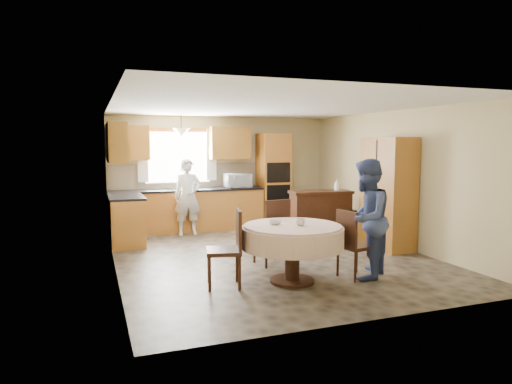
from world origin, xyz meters
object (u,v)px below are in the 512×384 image
object	(u,v)px
sideboard	(320,215)
chair_back	(274,229)
dining_table	(292,238)
oven_tower	(273,180)
person_dining	(366,219)
chair_left	(230,244)
person_sink	(188,197)
chair_right	(352,241)
cupboard	(388,193)

from	to	relation	value
sideboard	chair_back	bearing A→B (deg)	-129.49
dining_table	chair_back	xyz separation A→B (m)	(0.09, 0.90, -0.04)
oven_tower	person_dining	bearing A→B (deg)	-94.65
chair_left	sideboard	bearing A→B (deg)	145.69
chair_left	person_dining	bearing A→B (deg)	94.81
oven_tower	person_sink	world-z (taller)	oven_tower
chair_back	person_dining	xyz separation A→B (m)	(0.96, -1.05, 0.27)
chair_left	chair_back	world-z (taller)	chair_back
chair_right	person_sink	size ratio (longest dim) A/B	0.61
person_sink	chair_back	bearing A→B (deg)	-72.95
cupboard	chair_left	distance (m)	3.57
oven_tower	cupboard	size ratio (longest dim) A/B	1.06
chair_left	chair_right	distance (m)	1.73
dining_table	chair_left	distance (m)	0.86
cupboard	chair_right	distance (m)	2.20
oven_tower	cupboard	xyz separation A→B (m)	(1.07, -2.84, -0.06)
sideboard	cupboard	distance (m)	1.56
chair_right	sideboard	bearing A→B (deg)	-29.90
chair_back	person_dining	world-z (taller)	person_dining
chair_right	person_dining	xyz separation A→B (m)	(0.19, -0.03, 0.31)
oven_tower	person_dining	world-z (taller)	oven_tower
dining_table	chair_back	distance (m)	0.90
oven_tower	person_dining	size ratio (longest dim) A/B	1.26
oven_tower	person_sink	xyz separation A→B (m)	(-2.07, -0.39, -0.27)
person_dining	chair_back	bearing A→B (deg)	-90.73
cupboard	person_sink	xyz separation A→B (m)	(-3.14, 2.45, -0.21)
chair_back	chair_right	distance (m)	1.28
sideboard	chair_right	xyz separation A→B (m)	(-0.96, -2.73, 0.09)
dining_table	chair_left	xyz separation A→B (m)	(-0.85, 0.10, -0.05)
cupboard	chair_back	distance (m)	2.45
chair_back	person_dining	bearing A→B (deg)	124.28
chair_right	person_sink	xyz separation A→B (m)	(-1.53, 3.88, 0.26)
oven_tower	chair_left	xyz separation A→B (m)	(-2.26, -4.04, -0.49)
oven_tower	chair_right	bearing A→B (deg)	-97.26
dining_table	person_dining	world-z (taller)	person_dining
chair_back	person_sink	size ratio (longest dim) A/B	0.66
cupboard	person_sink	world-z (taller)	cupboard
chair_left	person_dining	size ratio (longest dim) A/B	0.61
person_sink	oven_tower	bearing A→B (deg)	12.80
person_sink	person_dining	size ratio (longest dim) A/B	0.94
sideboard	chair_right	world-z (taller)	chair_right
chair_right	person_sink	world-z (taller)	person_sink
dining_table	person_dining	bearing A→B (deg)	-8.52
oven_tower	chair_back	world-z (taller)	oven_tower
dining_table	sideboard	bearing A→B (deg)	55.10
person_sink	person_dining	xyz separation A→B (m)	(1.72, -3.91, 0.05)
dining_table	person_sink	xyz separation A→B (m)	(-0.67, 3.75, 0.18)
chair_back	chair_right	size ratio (longest dim) A/B	1.07
cupboard	person_dining	distance (m)	2.04
sideboard	person_sink	bearing A→B (deg)	161.00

